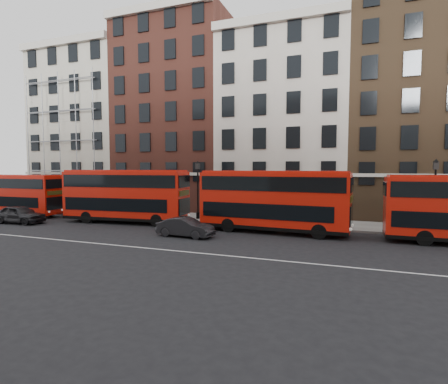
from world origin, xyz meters
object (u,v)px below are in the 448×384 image
at_px(bus_a, 17,194).
at_px(bus_c, 273,200).
at_px(bus_b, 125,195).
at_px(car_rear, 19,214).
at_px(car_front, 185,227).

xyz_separation_m(bus_a, bus_c, (26.18, 0.00, 0.26)).
relative_size(bus_a, bus_c, 0.89).
bearing_deg(bus_b, bus_a, 175.02).
height_order(car_rear, car_front, car_rear).
bearing_deg(bus_a, car_rear, -38.02).
relative_size(bus_b, car_rear, 2.43).
xyz_separation_m(bus_b, car_rear, (-8.49, -3.49, -1.70)).
bearing_deg(bus_c, car_rear, -167.86).
bearing_deg(bus_a, bus_c, -0.49).
height_order(bus_b, car_front, bus_b).
xyz_separation_m(bus_a, car_front, (20.82, -3.73, -1.54)).
bearing_deg(bus_c, bus_b, -177.03).
height_order(bus_b, bus_c, bus_b).
xyz_separation_m(bus_b, car_front, (7.77, -3.72, -1.82)).
relative_size(bus_a, bus_b, 0.88).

